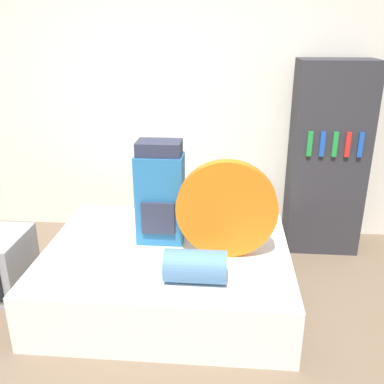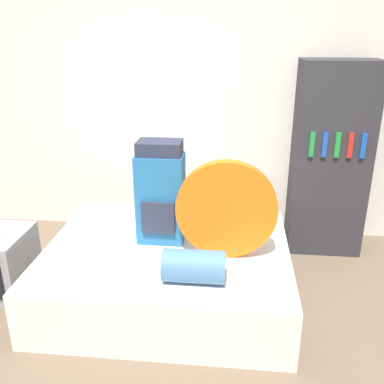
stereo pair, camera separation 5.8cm
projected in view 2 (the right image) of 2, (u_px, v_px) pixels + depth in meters
ground_plane at (153, 362)px, 2.70m from camera, size 16.00×16.00×0.00m
wall_back at (188, 103)px, 4.07m from camera, size 8.00×0.05×2.60m
bed at (168, 271)px, 3.31m from camera, size 1.82×1.48×0.42m
backpack at (161, 194)px, 3.21m from camera, size 0.35×0.27×0.78m
tent_bag at (226, 210)px, 2.99m from camera, size 0.71×0.09×0.71m
sleeping_roll at (194, 266)px, 2.76m from camera, size 0.40×0.22×0.22m
bookshelf at (330, 160)px, 3.82m from camera, size 0.65×0.42×1.73m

